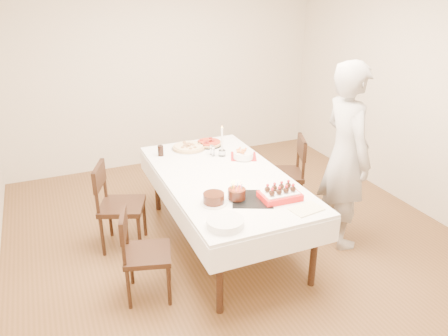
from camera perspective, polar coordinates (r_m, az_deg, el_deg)
name	(u,v)px	position (r m, az deg, el deg)	size (l,w,h in m)	color
floor	(239,244)	(4.54, 1.95, -9.91)	(5.00, 5.00, 0.00)	brown
wall_back	(164,69)	(6.25, -7.83, 12.70)	(4.50, 0.04, 2.70)	beige
wall_right	(428,94)	(5.30, 25.08, 8.78)	(0.04, 5.00, 2.70)	beige
dining_table	(224,210)	(4.39, 0.00, -5.46)	(1.14, 2.14, 0.75)	white
chair_right_savory	(283,174)	(5.02, 7.73, -0.83)	(0.46, 0.46, 0.90)	black
chair_left_savory	(122,206)	(4.42, -13.17, -4.87)	(0.46, 0.46, 0.89)	black
chair_left_dessert	(148,254)	(3.74, -9.94, -11.01)	(0.42, 0.42, 0.81)	black
person	(346,156)	(4.38, 15.62, 1.48)	(0.67, 0.44, 1.85)	#A8A39E
pizza_white	(189,147)	(4.89, -4.62, 2.72)	(0.39, 0.39, 0.04)	beige
pizza_pepperoni	(209,143)	(5.00, -2.00, 3.26)	(0.31, 0.31, 0.04)	red
red_placemat	(243,157)	(4.68, 2.55, 1.50)	(0.27, 0.27, 0.01)	#B21E1E
pasta_bowl	(243,155)	(4.61, 2.54, 1.70)	(0.21, 0.21, 0.07)	white
taper_candle	(222,141)	(4.63, -0.26, 3.57)	(0.07, 0.07, 0.34)	white
shaker_pair	(213,151)	(4.67, -1.41, 2.20)	(0.09, 0.09, 0.11)	white
cola_glass	(161,151)	(4.73, -8.28, 2.25)	(0.06, 0.06, 0.11)	black
layer_cake	(214,198)	(3.69, -1.36, -4.00)	(0.23, 0.23, 0.09)	#35180D
cake_board	(252,199)	(3.79, 3.70, -4.09)	(0.34, 0.34, 0.01)	black
birthday_cake	(237,190)	(3.74, 1.68, -2.92)	(0.15, 0.15, 0.15)	#3A180F
strawberry_box	(280,194)	(3.80, 7.31, -3.45)	(0.34, 0.23, 0.08)	red
box_lid	(306,210)	(3.68, 10.70, -5.37)	(0.26, 0.17, 0.02)	beige
plate_stack	(225,223)	(3.38, 0.16, -7.14)	(0.29, 0.29, 0.06)	white
china_plate	(213,200)	(3.75, -1.44, -4.26)	(0.19, 0.19, 0.01)	white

